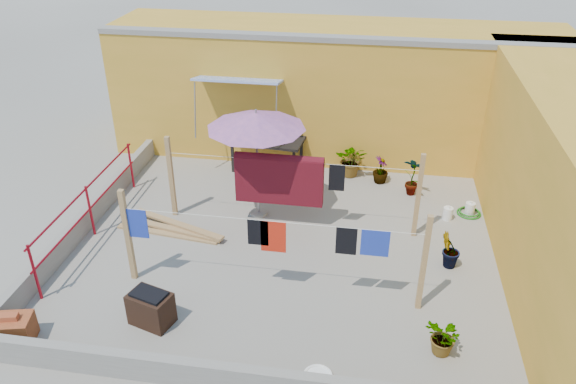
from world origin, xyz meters
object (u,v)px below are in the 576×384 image
object	(u,v)px
patio_umbrella	(256,121)
white_basin	(318,377)
water_jug_a	(448,213)
plant_back_a	(352,160)
outdoor_table	(267,142)
green_hose	(469,212)
brazier	(151,308)
water_jug_b	(470,209)
brick_stack	(13,330)

from	to	relation	value
patio_umbrella	white_basin	size ratio (longest dim) A/B	5.75
water_jug_a	plant_back_a	size ratio (longest dim) A/B	0.39
outdoor_table	green_hose	world-z (taller)	outdoor_table
patio_umbrella	plant_back_a	bearing A→B (deg)	49.24
brazier	water_jug_b	size ratio (longest dim) A/B	2.39
patio_umbrella	white_basin	world-z (taller)	patio_umbrella
brick_stack	green_hose	world-z (taller)	brick_stack
outdoor_table	brazier	size ratio (longest dim) A/B	2.40
outdoor_table	water_jug_b	size ratio (longest dim) A/B	5.73
brick_stack	patio_umbrella	bearing A→B (deg)	55.31
brick_stack	white_basin	world-z (taller)	brick_stack
patio_umbrella	water_jug_b	size ratio (longest dim) A/B	7.83
brazier	white_basin	distance (m)	2.88
patio_umbrella	water_jug_a	distance (m)	4.45
water_jug_b	green_hose	bearing A→B (deg)	90.00
water_jug_b	patio_umbrella	bearing A→B (deg)	-170.92
patio_umbrella	brazier	bearing A→B (deg)	-106.02
patio_umbrella	white_basin	bearing A→B (deg)	-67.68
brazier	plant_back_a	size ratio (longest dim) A/B	0.93
outdoor_table	green_hose	bearing A→B (deg)	-16.56
patio_umbrella	water_jug_a	bearing A→B (deg)	6.36
brazier	white_basin	xyz separation A→B (m)	(2.77, -0.75, -0.25)
water_jug_a	patio_umbrella	bearing A→B (deg)	-173.64
green_hose	water_jug_a	bearing A→B (deg)	-148.75
white_basin	green_hose	distance (m)	5.68
brazier	plant_back_a	xyz separation A→B (m)	(2.84, 5.65, 0.12)
white_basin	water_jug_b	world-z (taller)	water_jug_b
brazier	brick_stack	bearing A→B (deg)	-159.04
patio_umbrella	green_hose	distance (m)	4.96
patio_umbrella	green_hose	size ratio (longest dim) A/B	4.90
water_jug_a	plant_back_a	bearing A→B (deg)	141.80
brazier	water_jug_a	size ratio (longest dim) A/B	2.42
brick_stack	water_jug_a	distance (m)	8.38
brick_stack	green_hose	size ratio (longest dim) A/B	1.35
white_basin	water_jug_a	xyz separation A→B (m)	(2.20, 4.72, 0.10)
outdoor_table	brick_stack	xyz separation A→B (m)	(-2.74, -6.40, -0.51)
white_basin	water_jug_a	distance (m)	5.21
brazier	outdoor_table	bearing A→B (deg)	82.02
white_basin	water_jug_a	size ratio (longest dim) A/B	1.38
white_basin	plant_back_a	world-z (taller)	plant_back_a
water_jug_b	brazier	bearing A→B (deg)	-142.10
patio_umbrella	brick_stack	size ratio (longest dim) A/B	3.63
water_jug_a	brick_stack	bearing A→B (deg)	-145.69
brazier	water_jug_b	xyz separation A→B (m)	(5.45, 4.24, -0.15)
outdoor_table	green_hose	size ratio (longest dim) A/B	3.58
water_jug_b	water_jug_a	bearing A→B (deg)	-150.85
outdoor_table	brick_stack	distance (m)	6.98
white_basin	green_hose	size ratio (longest dim) A/B	0.85
water_jug_b	plant_back_a	bearing A→B (deg)	151.64
outdoor_table	water_jug_a	world-z (taller)	outdoor_table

